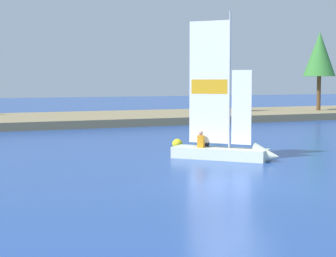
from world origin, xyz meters
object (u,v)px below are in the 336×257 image
channel_buoy (177,144)px  shoreline_tree_centre (218,55)px  shoreline_tree_midright (320,54)px  sailboat (233,147)px

channel_buoy → shoreline_tree_centre: bearing=55.9°
shoreline_tree_centre → channel_buoy: (-13.59, -20.07, -5.49)m
shoreline_tree_midright → sailboat: size_ratio=1.11×
shoreline_tree_centre → channel_buoy: bearing=-124.1°
shoreline_tree_centre → shoreline_tree_midright: shoreline_tree_midright is taller
shoreline_tree_centre → shoreline_tree_midright: size_ratio=0.94×
shoreline_tree_midright → channel_buoy: shoreline_tree_midright is taller
shoreline_tree_centre → sailboat: bearing=-117.9°
sailboat → shoreline_tree_midright: bearing=93.2°
shoreline_tree_midright → channel_buoy: bearing=-142.3°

